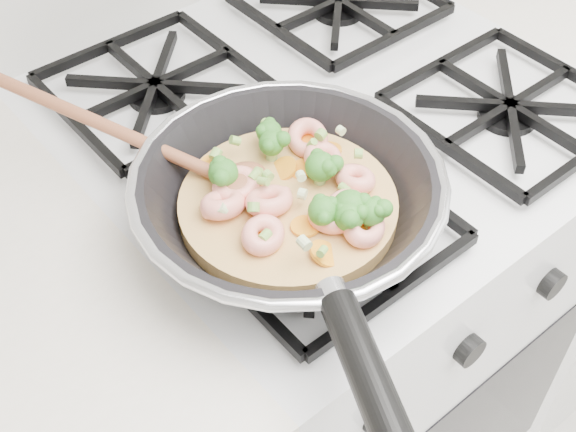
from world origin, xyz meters
TOP-DOWN VIEW (x-y plane):
  - stove at (0.00, 1.70)m, footprint 0.60×0.60m
  - skillet at (-0.17, 1.57)m, footprint 0.33×0.63m

SIDE VIEW (x-z plane):
  - stove at x=0.00m, z-range 0.00..0.92m
  - skillet at x=-0.17m, z-range 0.91..1.01m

